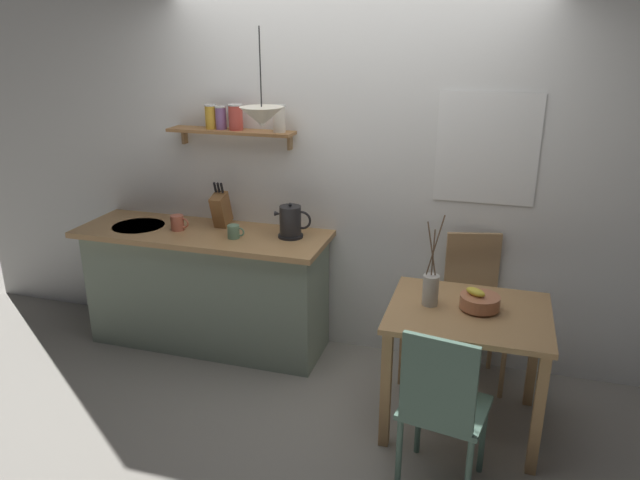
# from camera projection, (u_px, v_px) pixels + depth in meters

# --- Properties ---
(ground_plane) EXTENTS (14.00, 14.00, 0.00)m
(ground_plane) POSITION_uv_depth(u_px,v_px,m) (323.00, 386.00, 4.04)
(ground_plane) COLOR gray
(back_wall) EXTENTS (6.80, 0.11, 2.70)m
(back_wall) POSITION_uv_depth(u_px,v_px,m) (379.00, 171.00, 4.12)
(back_wall) COLOR white
(back_wall) RESTS_ON ground_plane
(kitchen_counter) EXTENTS (1.83, 0.63, 0.91)m
(kitchen_counter) POSITION_uv_depth(u_px,v_px,m) (207.00, 287.00, 4.45)
(kitchen_counter) COLOR gray
(kitchen_counter) RESTS_ON ground_plane
(wall_shelf) EXTENTS (0.92, 0.20, 0.31)m
(wall_shelf) POSITION_uv_depth(u_px,v_px,m) (235.00, 124.00, 4.15)
(wall_shelf) COLOR #9E6B3D
(dining_table) EXTENTS (0.91, 0.76, 0.76)m
(dining_table) POSITION_uv_depth(u_px,v_px,m) (467.00, 330.00, 3.46)
(dining_table) COLOR tan
(dining_table) RESTS_ON ground_plane
(dining_chair_near) EXTENTS (0.47, 0.45, 0.94)m
(dining_chair_near) POSITION_uv_depth(u_px,v_px,m) (442.00, 404.00, 2.96)
(dining_chair_near) COLOR #4C6B5B
(dining_chair_near) RESTS_ON ground_plane
(dining_chair_far) EXTENTS (0.49, 0.50, 1.00)m
(dining_chair_far) POSITION_uv_depth(u_px,v_px,m) (472.00, 303.00, 4.00)
(dining_chair_far) COLOR tan
(dining_chair_far) RESTS_ON ground_plane
(fruit_bowl) EXTENTS (0.22, 0.22, 0.13)m
(fruit_bowl) POSITION_uv_depth(u_px,v_px,m) (479.00, 301.00, 3.41)
(fruit_bowl) COLOR #BC704C
(fruit_bowl) RESTS_ON dining_table
(twig_vase) EXTENTS (0.10, 0.09, 0.55)m
(twig_vase) POSITION_uv_depth(u_px,v_px,m) (431.00, 289.00, 3.45)
(twig_vase) COLOR #B7B2A8
(twig_vase) RESTS_ON dining_table
(electric_kettle) EXTENTS (0.26, 0.17, 0.25)m
(electric_kettle) POSITION_uv_depth(u_px,v_px,m) (291.00, 222.00, 4.12)
(electric_kettle) COLOR black
(electric_kettle) RESTS_ON kitchen_counter
(knife_block) EXTENTS (0.09, 0.20, 0.34)m
(knife_block) POSITION_uv_depth(u_px,v_px,m) (221.00, 209.00, 4.32)
(knife_block) COLOR brown
(knife_block) RESTS_ON kitchen_counter
(coffee_mug_by_sink) EXTENTS (0.14, 0.09, 0.11)m
(coffee_mug_by_sink) POSITION_uv_depth(u_px,v_px,m) (178.00, 223.00, 4.29)
(coffee_mug_by_sink) COLOR #C6664C
(coffee_mug_by_sink) RESTS_ON kitchen_counter
(coffee_mug_spare) EXTENTS (0.12, 0.08, 0.09)m
(coffee_mug_spare) POSITION_uv_depth(u_px,v_px,m) (234.00, 232.00, 4.13)
(coffee_mug_spare) COLOR slate
(coffee_mug_spare) RESTS_ON kitchen_counter
(pendant_lamp) EXTENTS (0.28, 0.28, 0.60)m
(pendant_lamp) POSITION_uv_depth(u_px,v_px,m) (262.00, 116.00, 3.76)
(pendant_lamp) COLOR black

